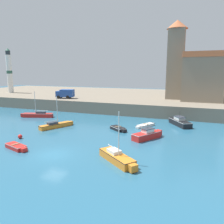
{
  "coord_description": "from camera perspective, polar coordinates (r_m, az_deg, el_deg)",
  "views": [
    {
      "loc": [
        14.44,
        -19.53,
        9.27
      ],
      "look_at": [
        0.71,
        16.89,
        2.0
      ],
      "focal_mm": 35.0,
      "sensor_mm": 36.0,
      "label": 1
    }
  ],
  "objects": [
    {
      "name": "quay_seawall",
      "position": [
        64.87,
        7.65,
        3.44
      ],
      "size": [
        120.0,
        40.0,
        2.62
      ],
      "primitive_type": "cube",
      "color": "gray",
      "rests_on": "ground"
    },
    {
      "name": "sailboat_orange_6",
      "position": [
        23.07,
        1.36,
        -11.78
      ],
      "size": [
        5.12,
        4.34,
        5.39
      ],
      "color": "orange",
      "rests_on": "ground"
    },
    {
      "name": "church",
      "position": [
        57.18,
        21.48,
        9.37
      ],
      "size": [
        12.98,
        15.07,
        18.38
      ],
      "color": "gray",
      "rests_on": "quay_seawall"
    },
    {
      "name": "motorboat_black_0",
      "position": [
        39.83,
        17.22,
        -2.48
      ],
      "size": [
        4.29,
        5.63,
        2.44
      ],
      "color": "black",
      "rests_on": "ground"
    },
    {
      "name": "lighthouse",
      "position": [
        76.31,
        -25.23,
        9.58
      ],
      "size": [
        1.65,
        1.65,
        13.65
      ],
      "color": "silver",
      "rests_on": "quay_seawall"
    },
    {
      "name": "motorboat_red_3",
      "position": [
        30.96,
        9.2,
        -5.86
      ],
      "size": [
        3.63,
        4.9,
        2.38
      ],
      "color": "red",
      "rests_on": "ground"
    },
    {
      "name": "ground_plane",
      "position": [
        26.0,
        -15.03,
        -10.69
      ],
      "size": [
        200.0,
        200.0,
        0.0
      ],
      "primitive_type": "plane",
      "color": "#28607F"
    },
    {
      "name": "truck_on_quay",
      "position": [
        55.78,
        -12.1,
        4.76
      ],
      "size": [
        4.66,
        3.01,
        2.2
      ],
      "color": "#234793",
      "rests_on": "quay_seawall"
    },
    {
      "name": "sailboat_orange_5",
      "position": [
        37.68,
        -14.45,
        -3.32
      ],
      "size": [
        3.47,
        5.86,
        5.24
      ],
      "color": "orange",
      "rests_on": "ground"
    },
    {
      "name": "sailboat_red_1",
      "position": [
        47.29,
        -18.84,
        -0.69
      ],
      "size": [
        6.53,
        3.02,
        5.31
      ],
      "color": "red",
      "rests_on": "ground"
    },
    {
      "name": "dinghy_black_2",
      "position": [
        34.95,
        1.66,
        -4.32
      ],
      "size": [
        3.31,
        2.79,
        0.6
      ],
      "color": "black",
      "rests_on": "ground"
    },
    {
      "name": "dinghy_white_7",
      "position": [
        37.56,
        8.71,
        -3.46
      ],
      "size": [
        2.67,
        3.99,
        0.51
      ],
      "color": "white",
      "rests_on": "ground"
    },
    {
      "name": "mooring_buoy",
      "position": [
        33.28,
        -22.88,
        -5.91
      ],
      "size": [
        0.6,
        0.6,
        0.6
      ],
      "primitive_type": "sphere",
      "color": "red",
      "rests_on": "ground"
    },
    {
      "name": "dinghy_red_4",
      "position": [
        29.17,
        -23.7,
        -8.27
      ],
      "size": [
        3.68,
        2.05,
        0.61
      ],
      "color": "red",
      "rests_on": "ground"
    }
  ]
}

